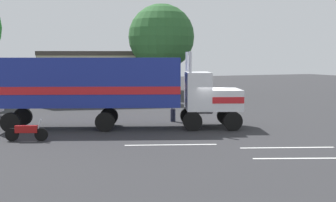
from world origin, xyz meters
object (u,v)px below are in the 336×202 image
semi_truck (109,86)px  motorcycle (27,132)px  parked_bus (106,81)px  tree_left (161,37)px  person_bystander (173,108)px

semi_truck → motorcycle: bearing=-155.6°
parked_bus → tree_left: 10.84m
semi_truck → motorcycle: (-4.72, -2.14, -2.04)m
semi_truck → parked_bus: (2.64, 11.72, -0.46)m
parked_bus → motorcycle: parked_bus is taller
semi_truck → parked_bus: bearing=77.3°
person_bystander → parked_bus: bearing=99.6°
semi_truck → person_bystander: (4.46, 0.88, -1.63)m
semi_truck → motorcycle: size_ratio=7.03×
person_bystander → motorcycle: 9.68m
semi_truck → person_bystander: bearing=11.1°
semi_truck → tree_left: bearing=60.1°
tree_left → parked_bus: bearing=-140.7°
semi_truck → person_bystander: size_ratio=8.67×
tree_left → motorcycle: bearing=-126.8°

